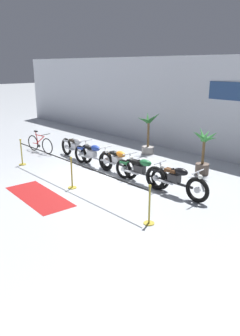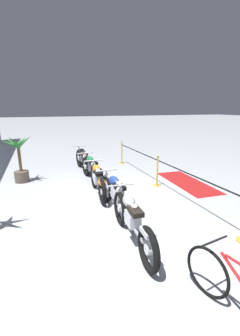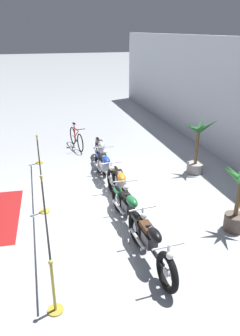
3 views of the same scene
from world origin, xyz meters
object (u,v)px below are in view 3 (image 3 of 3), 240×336
Objects in this scene: motorcycle_blue_1 at (105,167)px; potted_palm_right_of_row at (197,150)px; stanchion_far_left at (40,169)px; stanchion_mid_right at (54,294)px; stanchion_mid_left at (44,200)px; motorcycle_green_3 at (129,209)px; potted_palm_left_of_row at (238,199)px; motorcycle_silver_0 at (101,152)px; motorcycle_black_4 at (150,244)px; motorcycle_orange_2 at (120,185)px; bicycle at (76,138)px.

potted_palm_right_of_row reaches higher than motorcycle_blue_1.
stanchion_far_left is 4.70m from stanchion_mid_right.
potted_palm_right_of_row is at bearing 104.89° from stanchion_mid_left.
potted_palm_left_of_row reaches higher than motorcycle_green_3.
motorcycle_silver_0 is 5.41m from motorcycle_black_4.
stanchion_far_left reaches higher than motorcycle_blue_1.
stanchion_mid_right is at bearing -0.00° from stanchion_far_left.
motorcycle_green_3 is 1.30× the size of potted_palm_left_of_row.
motorcycle_blue_1 is 2.11× the size of stanchion_mid_left.
stanchion_mid_right reaches higher than motorcycle_silver_0.
motorcycle_black_4 is (4.05, 0.03, -0.00)m from motorcycle_blue_1.
potted_palm_left_of_row reaches higher than motorcycle_blue_1.
motorcycle_blue_1 is at bearing -144.89° from potted_palm_left_of_row.
potted_palm_left_of_row is at bearing 46.88° from motorcycle_orange_2.
potted_palm_right_of_row is at bearing 63.56° from motorcycle_silver_0.
stanchion_mid_left is (-2.65, -1.96, -0.12)m from motorcycle_black_4.
motorcycle_black_4 is at bearing 36.53° from stanchion_mid_left.
potted_palm_left_of_row reaches higher than motorcycle_silver_0.
stanchion_mid_left is at bearing 180.00° from stanchion_mid_right.
potted_palm_right_of_row is (1.44, 2.89, 0.30)m from motorcycle_silver_0.
motorcycle_orange_2 is 2.41m from stanchion_far_left.
bicycle is (-6.00, -0.42, -0.08)m from motorcycle_green_3.
motorcycle_silver_0 is 5.27m from potted_palm_left_of_row.
motorcycle_blue_1 is 0.32× the size of stanchion_far_left.
stanchion_far_left is at bearing -127.39° from potted_palm_left_of_row.
stanchion_mid_left is at bearing -114.83° from potted_palm_left_of_row.
potted_palm_right_of_row reaches higher than motorcycle_silver_0.
bicycle is 1.00× the size of potted_palm_left_of_row.
motorcycle_orange_2 is at bearing -0.37° from motorcycle_silver_0.
stanchion_mid_right reaches higher than motorcycle_black_4.
motorcycle_green_3 is 2.53m from potted_palm_left_of_row.
bicycle is 5.02m from stanchion_mid_left.
motorcycle_silver_0 is 1.36× the size of potted_palm_left_of_row.
motorcycle_orange_2 is 0.31× the size of stanchion_far_left.
stanchion_mid_right is at bearing -69.34° from motorcycle_black_4.
motorcycle_silver_0 is 1.37m from motorcycle_blue_1.
motorcycle_blue_1 is 5.16m from stanchion_mid_right.
motorcycle_black_4 is 1.32× the size of potted_palm_left_of_row.
motorcycle_green_3 is (2.62, 0.01, -0.01)m from motorcycle_blue_1.
bicycle is 8.31m from stanchion_mid_right.
bicycle is at bearing -176.00° from motorcycle_green_3.
stanchion_mid_right reaches higher than motorcycle_green_3.
motorcycle_silver_0 is 1.04× the size of motorcycle_green_3.
stanchion_mid_left is at bearing -0.00° from stanchion_far_left.
motorcycle_orange_2 is 2.02× the size of stanchion_mid_left.
stanchion_far_left is at bearing -153.60° from motorcycle_black_4.
motorcycle_silver_0 is 3.98m from motorcycle_green_3.
potted_palm_right_of_row is at bearing 168.72° from potted_palm_left_of_row.
stanchion_mid_right is (3.49, -2.08, -0.10)m from motorcycle_orange_2.
motorcycle_green_3 is at bearing 37.61° from stanchion_far_left.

